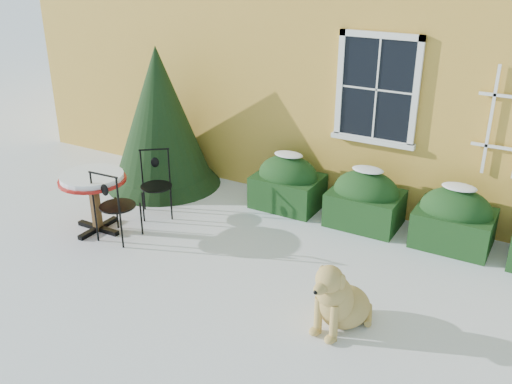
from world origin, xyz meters
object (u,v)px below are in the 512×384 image
Objects in this scene: evergreen_shrub at (161,131)px; dog at (338,300)px; bistro_table at (93,184)px; patio_chair_far at (156,183)px; patio_chair_near at (115,205)px.

evergreen_shrub reaches higher than dog.
bistro_table is 1.02× the size of dog.
patio_chair_far is at bearing 65.75° from bistro_table.
evergreen_shrub is 2.50× the size of bistro_table.
bistro_table is (0.26, -1.91, -0.23)m from evergreen_shrub.
dog is at bearing 170.63° from patio_chair_near.
dog is (3.57, -1.32, -0.15)m from patio_chair_far.
evergreen_shrub is at bearing 97.80° from bistro_table.
evergreen_shrub is 1.94m from bistro_table.
bistro_table is at bearing -173.68° from dog.
patio_chair_far is at bearing -90.95° from patio_chair_near.
bistro_table is 4.02m from dog.
patio_chair_far is (-0.04, 0.96, -0.03)m from patio_chair_near.
evergreen_shrub is 2.56× the size of dog.
patio_chair_near is at bearing -7.20° from bistro_table.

